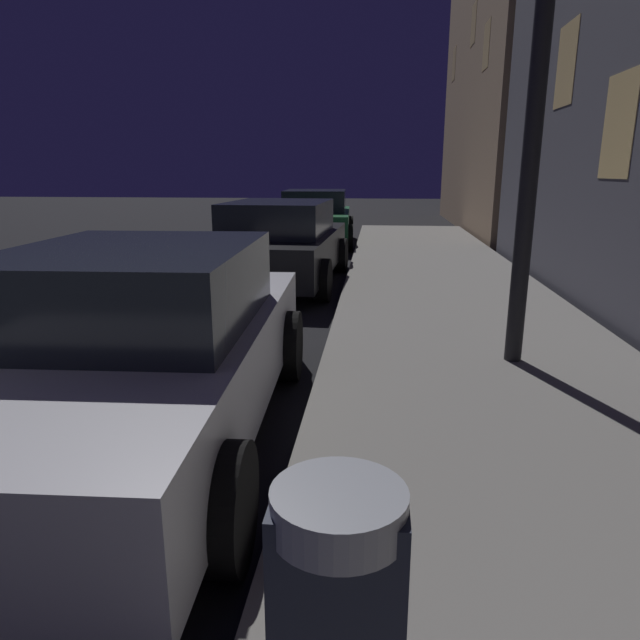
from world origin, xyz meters
name	(u,v)px	position (x,y,z in m)	size (l,w,h in m)	color
car_silver	(139,349)	(2.85, 2.48, 0.70)	(2.17, 4.33, 1.43)	#B7B7BF
car_black	(280,243)	(2.85, 8.44, 0.71)	(2.18, 4.33, 1.43)	black
car_green	(315,218)	(2.85, 14.01, 0.70)	(2.17, 4.25, 1.43)	#19592D
building_far	(581,64)	(10.86, 19.12, 5.23)	(7.13, 12.00, 10.46)	#8C7259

